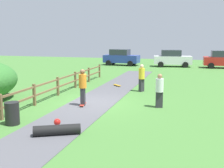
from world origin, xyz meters
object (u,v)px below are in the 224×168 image
object	(u,v)px
parked_car_white	(172,58)
skater_riding	(83,85)
bystander_white	(159,89)
trash_bin	(12,113)
skater_fallen	(57,129)
bystander_yellow	(142,77)
parked_car_red	(223,59)
skateboard_loose	(117,85)
parked_car_blue	(121,57)

from	to	relation	value
parked_car_white	skater_riding	bearing A→B (deg)	-98.36
bystander_white	trash_bin	bearing A→B (deg)	-140.76
skater_fallen	trash_bin	bearing A→B (deg)	165.44
skater_fallen	bystander_yellow	distance (m)	8.79
bystander_white	skater_riding	bearing A→B (deg)	-168.83
parked_car_white	parked_car_red	size ratio (longest dim) A/B	1.03
skater_fallen	bystander_white	xyz separation A→B (m)	(3.02, 4.86, 0.71)
skater_riding	parked_car_white	size ratio (longest dim) A/B	0.41
bystander_white	skateboard_loose	bearing A→B (deg)	124.27
skater_riding	skateboard_loose	bearing A→B (deg)	88.00
skater_fallen	parked_car_white	world-z (taller)	parked_car_white
skater_fallen	bystander_white	bearing A→B (deg)	58.18
trash_bin	skateboard_loose	world-z (taller)	trash_bin
trash_bin	parked_car_red	distance (m)	25.62
skateboard_loose	bystander_yellow	size ratio (longest dim) A/B	0.41
bystander_white	parked_car_red	size ratio (longest dim) A/B	0.39
skater_fallen	bystander_yellow	xyz separation A→B (m)	(1.48, 8.63, 0.75)
skater_riding	skater_fallen	size ratio (longest dim) A/B	1.13
trash_bin	bystander_white	size ratio (longest dim) A/B	0.54
skater_riding	skateboard_loose	size ratio (longest dim) A/B	2.56
skateboard_loose	parked_car_white	world-z (taller)	parked_car_white
parked_car_white	parked_car_blue	bearing A→B (deg)	179.90
bystander_white	parked_car_red	xyz separation A→B (m)	(4.72, 19.31, 0.05)
skateboard_loose	bystander_white	bearing A→B (deg)	-55.73
parked_car_white	parked_car_red	world-z (taller)	same
skater_riding	bystander_yellow	size ratio (longest dim) A/B	1.06
skater_riding	parked_car_red	size ratio (longest dim) A/B	0.43
parked_car_blue	parked_car_red	world-z (taller)	same
skateboard_loose	bystander_yellow	world-z (taller)	bystander_yellow
skater_riding	parked_car_red	world-z (taller)	parked_car_red
trash_bin	bystander_yellow	bearing A→B (deg)	65.29
skater_riding	parked_car_red	distance (m)	21.73
trash_bin	parked_car_white	size ratio (longest dim) A/B	0.20
parked_car_blue	skater_fallen	bearing A→B (deg)	-81.17
bystander_yellow	trash_bin	bearing A→B (deg)	-114.71
trash_bin	bystander_yellow	world-z (taller)	bystander_yellow
parked_car_red	parked_car_blue	bearing A→B (deg)	179.97
skateboard_loose	trash_bin	bearing A→B (deg)	-100.61
skater_riding	skateboard_loose	distance (m)	5.92
skater_fallen	parked_car_blue	world-z (taller)	parked_car_blue
parked_car_white	parked_car_blue	world-z (taller)	same
skater_riding	parked_car_white	distance (m)	20.25
skater_riding	skater_fallen	distance (m)	4.27
bystander_yellow	skater_riding	bearing A→B (deg)	-115.55
skater_fallen	bystander_white	size ratio (longest dim) A/B	0.97
skater_riding	bystander_white	world-z (taller)	skater_riding
parked_car_red	bystander_white	bearing A→B (deg)	-103.73
bystander_yellow	bystander_white	world-z (taller)	bystander_yellow
skater_riding	parked_car_white	bearing A→B (deg)	81.64
parked_car_blue	bystander_white	bearing A→B (deg)	-70.68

